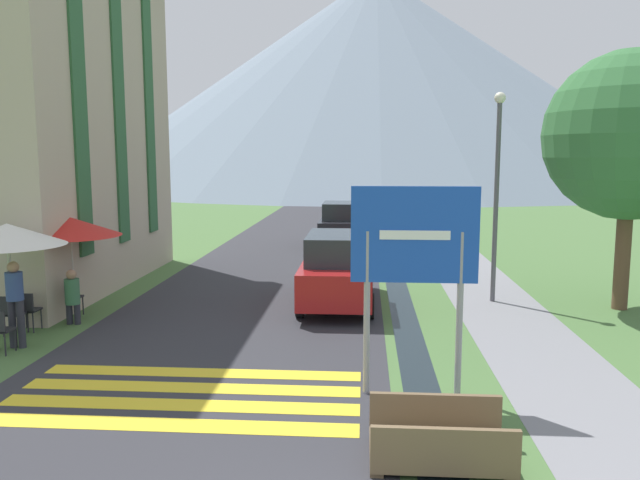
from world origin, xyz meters
name	(u,v)px	position (x,y,z in m)	size (l,w,h in m)	color
ground_plane	(358,248)	(0.00, 20.00, 0.00)	(160.00, 160.00, 0.00)	#476B38
road	(316,221)	(-2.50, 30.00, 0.00)	(6.40, 60.00, 0.01)	#2D2D33
footpath	(424,222)	(3.60, 30.00, 0.00)	(2.20, 60.00, 0.01)	slate
drainage_channel	(381,222)	(1.20, 30.00, 0.00)	(0.60, 60.00, 0.00)	black
crosswalk_marking	(185,396)	(-2.50, 3.98, 0.01)	(5.44, 2.54, 0.01)	yellow
mountain_distant	(376,80)	(1.52, 78.33, 13.41)	(77.09, 77.09, 26.83)	slate
hotel_building	(19,88)	(-9.40, 12.00, 5.57)	(6.15, 9.38, 10.29)	tan
road_sign	(414,256)	(1.02, 4.31, 2.20)	(1.93, 0.11, 3.26)	gray
footbridge	(439,443)	(1.20, 2.18, 0.23)	(1.70, 1.10, 0.65)	brown
parked_car_near	(337,269)	(-0.40, 10.11, 0.91)	(1.79, 4.29, 1.82)	#A31919
parked_car_far	(342,224)	(-0.67, 20.36, 0.91)	(1.85, 3.90, 1.82)	black
cafe_chair_near_right	(27,308)	(-6.86, 7.27, 0.51)	(0.40, 0.40, 0.85)	#232328
cafe_chair_near_left	(13,312)	(-7.00, 6.96, 0.51)	(0.40, 0.40, 0.85)	#232328
cafe_chair_middle	(70,295)	(-6.51, 8.50, 0.51)	(0.40, 0.40, 0.85)	#232328
cafe_umbrella_front_white	(7,235)	(-6.63, 6.34, 2.20)	(2.18, 2.18, 2.42)	#B7B2A8
cafe_umbrella_middle_red	(70,227)	(-6.58, 8.82, 2.08)	(2.33, 2.33, 2.30)	#B7B2A8
person_standing_terrace	(15,298)	(-6.46, 6.19, 0.99)	(0.32, 0.32, 1.71)	#282833
person_seated_near	(72,294)	(-6.17, 7.91, 0.68)	(0.32, 0.32, 1.23)	#282833
person_seated_far	(73,278)	(-6.96, 9.59, 0.69)	(0.32, 0.32, 1.24)	#282833
streetlamp	(497,180)	(3.56, 10.82, 3.12)	(0.28, 0.28, 5.27)	#515156
tree_by_path	(631,136)	(6.50, 10.23, 4.18)	(4.02, 4.02, 6.20)	brown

